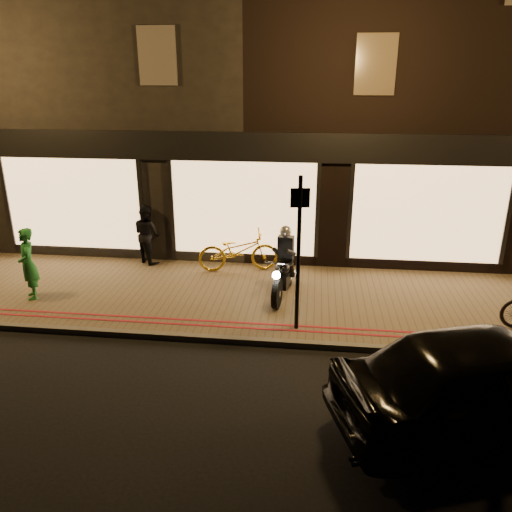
{
  "coord_description": "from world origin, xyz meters",
  "views": [
    {
      "loc": [
        1.75,
        -8.16,
        4.77
      ],
      "look_at": [
        0.56,
        1.9,
        1.1
      ],
      "focal_mm": 35.0,
      "sensor_mm": 36.0,
      "label": 1
    }
  ],
  "objects": [
    {
      "name": "person_green",
      "position": [
        -4.37,
        1.31,
        0.92
      ],
      "size": [
        0.64,
        0.69,
        1.59
      ],
      "primitive_type": "imported",
      "rotation": [
        0.0,
        0.0,
        -0.97
      ],
      "color": "#1E712D",
      "rests_on": "sidewalk"
    },
    {
      "name": "ground",
      "position": [
        0.0,
        0.0,
        0.0
      ],
      "size": [
        90.0,
        90.0,
        0.0
      ],
      "primitive_type": "plane",
      "color": "black",
      "rests_on": "ground"
    },
    {
      "name": "red_kerb_lines",
      "position": [
        0.0,
        0.55,
        0.12
      ],
      "size": [
        50.0,
        0.26,
        0.01
      ],
      "color": "maroon",
      "rests_on": "sidewalk"
    },
    {
      "name": "building_row",
      "position": [
        -0.0,
        8.99,
        4.25
      ],
      "size": [
        48.0,
        10.11,
        8.5
      ],
      "color": "black",
      "rests_on": "ground"
    },
    {
      "name": "person_dark",
      "position": [
        -2.52,
        3.8,
        0.89
      ],
      "size": [
        0.95,
        0.92,
        1.55
      ],
      "primitive_type": "imported",
      "rotation": [
        0.0,
        0.0,
        2.49
      ],
      "color": "black",
      "rests_on": "sidewalk"
    },
    {
      "name": "motorcycle",
      "position": [
        1.15,
        2.11,
        0.73
      ],
      "size": [
        0.64,
        1.94,
        1.59
      ],
      "rotation": [
        0.0,
        0.0,
        -0.14
      ],
      "color": "black",
      "rests_on": "sidewalk"
    },
    {
      "name": "sign_post",
      "position": [
        1.51,
        0.57,
        1.8
      ],
      "size": [
        0.35,
        0.09,
        3.0
      ],
      "rotation": [
        0.0,
        0.0,
        0.16
      ],
      "color": "black",
      "rests_on": "sidewalk"
    },
    {
      "name": "kerb_stone",
      "position": [
        0.0,
        0.05,
        0.06
      ],
      "size": [
        50.0,
        0.14,
        0.12
      ],
      "primitive_type": "cube",
      "color": "#59544C",
      "rests_on": "ground"
    },
    {
      "name": "bicycle_gold",
      "position": [
        -0.08,
        3.49,
        0.64
      ],
      "size": [
        2.1,
        1.12,
        1.05
      ],
      "primitive_type": "imported",
      "rotation": [
        0.0,
        0.0,
        1.8
      ],
      "color": "gold",
      "rests_on": "sidewalk"
    },
    {
      "name": "parked_car",
      "position": [
        4.35,
        -1.93,
        0.78
      ],
      "size": [
        4.92,
        3.22,
        1.56
      ],
      "primitive_type": "imported",
      "rotation": [
        0.0,
        0.0,
        1.9
      ],
      "color": "black",
      "rests_on": "ground"
    },
    {
      "name": "sidewalk",
      "position": [
        0.0,
        2.0,
        0.06
      ],
      "size": [
        50.0,
        4.0,
        0.12
      ],
      "primitive_type": "cube",
      "color": "brown",
      "rests_on": "ground"
    }
  ]
}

